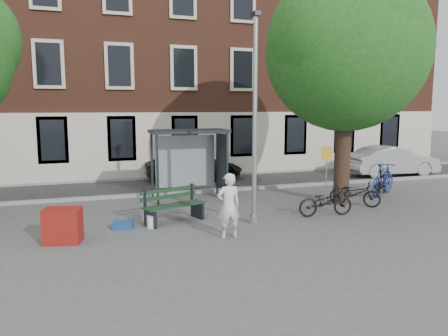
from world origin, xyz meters
name	(u,v)px	position (x,y,z in m)	size (l,w,h in m)	color
ground	(254,223)	(0.00, 0.00, 0.00)	(90.00, 90.00, 0.00)	#4C4C4F
road	(195,184)	(0.00, 7.00, 0.01)	(40.00, 4.00, 0.01)	#28282B
curb_near	(207,191)	(0.00, 5.00, 0.06)	(40.00, 0.25, 0.12)	gray
curb_far	(185,176)	(0.00, 9.00, 0.06)	(40.00, 0.25, 0.12)	gray
building_row	(167,43)	(0.00, 13.00, 7.00)	(30.00, 8.00, 14.00)	brown
lamppost	(255,130)	(0.00, 0.00, 2.78)	(0.28, 0.35, 6.11)	#9EA0A3
tree_right	(349,43)	(4.01, 1.38, 5.62)	(5.76, 5.60, 8.20)	black
bus_shelter	(198,148)	(-0.61, 4.11, 1.92)	(2.85, 1.45, 2.62)	#1E2328
painter	(229,206)	(-1.20, -1.15, 0.87)	(0.63, 0.42, 1.74)	silver
bench	(173,207)	(-2.27, 0.88, 0.46)	(2.04, 1.26, 1.00)	#1E2328
bike_a	(326,201)	(2.48, 0.06, 0.47)	(0.63, 1.80, 0.95)	black
bike_b	(383,179)	(6.43, 2.31, 0.63)	(0.59, 2.10, 1.26)	navy
bike_c	(355,193)	(4.22, 0.99, 0.46)	(0.61, 1.74, 0.92)	black
bike_d	(382,183)	(6.34, 2.23, 0.49)	(0.46, 1.62, 0.97)	black
car_dark	(194,167)	(0.28, 8.19, 0.64)	(2.12, 4.60, 1.28)	black
car_silver	(392,161)	(10.08, 6.23, 0.76)	(1.60, 4.59, 1.51)	#A1A3A8
red_stand	(63,226)	(-5.37, -0.25, 0.45)	(0.90, 0.60, 0.90)	maroon
blue_crate	(123,225)	(-3.79, 0.63, 0.10)	(0.55, 0.40, 0.20)	navy
bucket_a	(147,214)	(-3.00, 1.37, 0.18)	(0.28, 0.28, 0.36)	white
bucket_b	(152,222)	(-3.00, 0.42, 0.18)	(0.28, 0.28, 0.36)	white
bucket_c	(147,215)	(-3.00, 1.28, 0.18)	(0.28, 0.28, 0.36)	silver
notice_sign	(327,162)	(3.31, 1.41, 1.55)	(0.36, 0.07, 2.09)	#9EA0A3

